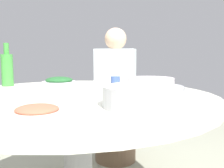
# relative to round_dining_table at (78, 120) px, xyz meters

# --- Properties ---
(round_dining_table) EXTENTS (1.38, 1.38, 0.75)m
(round_dining_table) POSITION_rel_round_dining_table_xyz_m (0.00, 0.00, 0.00)
(round_dining_table) COLOR #99999E
(round_dining_table) RESTS_ON ground
(rice_bowl) EXTENTS (0.31, 0.31, 0.09)m
(rice_bowl) POSITION_rel_round_dining_table_xyz_m (0.04, 0.41, 0.17)
(rice_bowl) COLOR #B2B5BA
(rice_bowl) RESTS_ON round_dining_table
(soup_bowl) EXTENTS (0.28, 0.28, 0.06)m
(soup_bowl) POSITION_rel_round_dining_table_xyz_m (-0.46, 0.14, 0.16)
(soup_bowl) COLOR white
(soup_bowl) RESTS_ON round_dining_table
(dish_tofu_braise) EXTENTS (0.21, 0.21, 0.04)m
(dish_tofu_braise) POSITION_rel_round_dining_table_xyz_m (0.39, 0.24, 0.14)
(dish_tofu_braise) COLOR silver
(dish_tofu_braise) RESTS_ON round_dining_table
(dish_greens) EXTENTS (0.22, 0.22, 0.06)m
(dish_greens) POSITION_rel_round_dining_table_xyz_m (-0.20, -0.39, 0.15)
(dish_greens) COLOR white
(dish_greens) RESTS_ON round_dining_table
(green_bottle) EXTENTS (0.07, 0.07, 0.27)m
(green_bottle) POSITION_rel_round_dining_table_xyz_m (0.03, -0.61, 0.24)
(green_bottle) COLOR green
(green_bottle) RESTS_ON round_dining_table
(tea_cup_near) EXTENTS (0.06, 0.06, 0.05)m
(tea_cup_near) POSITION_rel_round_dining_table_xyz_m (-0.50, -0.16, 0.15)
(tea_cup_near) COLOR #3C569D
(tea_cup_near) RESTS_ON round_dining_table
(stool_for_diner_left) EXTENTS (0.37, 0.37, 0.42)m
(stool_for_diner_left) POSITION_rel_round_dining_table_xyz_m (-0.89, -0.47, -0.42)
(stool_for_diner_left) COLOR brown
(stool_for_diner_left) RESTS_ON ground
(diner_left) EXTENTS (0.45, 0.44, 0.76)m
(diner_left) POSITION_rel_round_dining_table_xyz_m (-0.89, -0.47, 0.11)
(diner_left) COLOR #2D333D
(diner_left) RESTS_ON stool_for_diner_left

